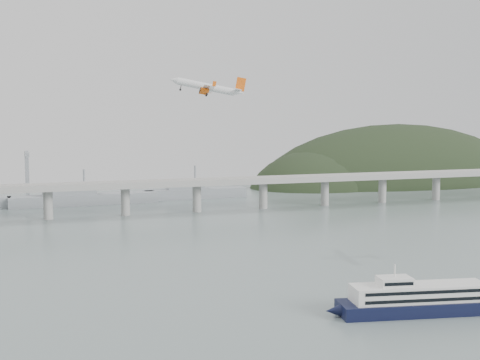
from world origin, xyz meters
name	(u,v)px	position (x,y,z in m)	size (l,w,h in m)	color
ground	(287,282)	(0.00, 0.00, 0.00)	(900.00, 900.00, 0.00)	slate
bridge	(167,188)	(-1.15, 200.00, 17.65)	(800.00, 22.00, 23.90)	gray
headland	(409,201)	(285.18, 331.75, -19.34)	(365.00, 155.00, 156.00)	black
ferry	(419,300)	(25.02, -52.32, 4.60)	(89.34, 28.25, 16.97)	black
airliner	(208,87)	(-12.26, 66.23, 79.81)	(36.46, 33.53, 9.91)	silver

